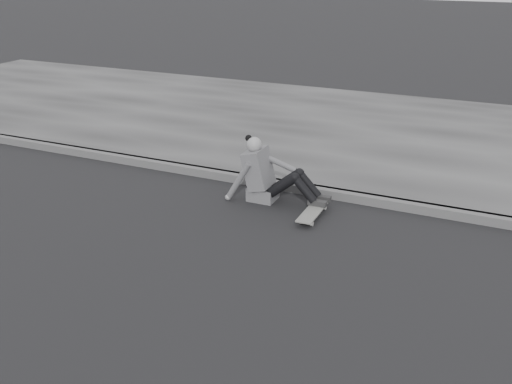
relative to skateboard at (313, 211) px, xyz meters
The scene contains 5 objects.
ground 1.93m from the skateboard, 78.41° to the right, with size 80.00×80.00×0.00m, color black.
curb 0.79m from the skateboard, 60.65° to the left, with size 24.00×0.16×0.12m, color #505050.
sidewalk 3.73m from the skateboard, 84.03° to the left, with size 24.00×6.00×0.12m, color #3C3C3C.
skateboard is the anchor object (origin of this frame).
seated_woman 0.83m from the skateboard, 161.47° to the left, with size 1.38×0.46×0.88m.
Camera 1 is at (1.63, -4.37, 3.08)m, focal length 40.00 mm.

